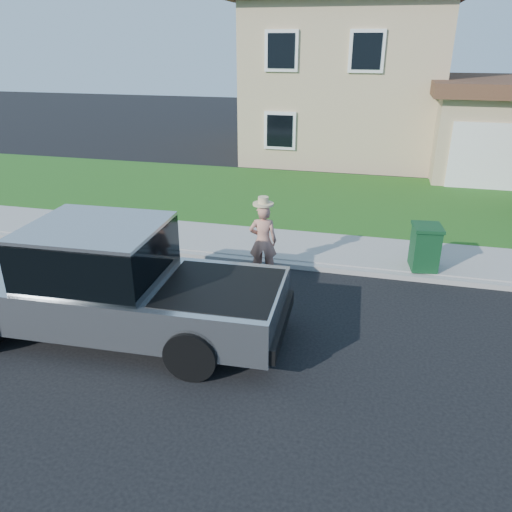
{
  "coord_description": "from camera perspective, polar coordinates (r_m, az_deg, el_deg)",
  "views": [
    {
      "loc": [
        1.82,
        -7.76,
        4.94
      ],
      "look_at": [
        -0.27,
        0.66,
        1.2
      ],
      "focal_mm": 35.0,
      "sensor_mm": 36.0,
      "label": 1
    }
  ],
  "objects": [
    {
      "name": "house",
      "position": [
        24.21,
        13.43,
        18.56
      ],
      "size": [
        14.0,
        11.3,
        6.85
      ],
      "color": "tan",
      "rests_on": "ground"
    },
    {
      "name": "pickup_truck",
      "position": [
        9.25,
        -16.52,
        -3.14
      ],
      "size": [
        6.4,
        2.49,
        2.08
      ],
      "rotation": [
        0.0,
        0.0,
        0.04
      ],
      "color": "black",
      "rests_on": "ground"
    },
    {
      "name": "woman",
      "position": [
        11.07,
        0.81,
        1.88
      ],
      "size": [
        0.68,
        0.5,
        1.88
      ],
      "rotation": [
        0.0,
        0.0,
        3.3
      ],
      "color": "tan",
      "rests_on": "ground"
    },
    {
      "name": "curb",
      "position": [
        11.75,
        8.69,
        -1.49
      ],
      "size": [
        40.0,
        0.2,
        0.12
      ],
      "primitive_type": "cube",
      "color": "gray",
      "rests_on": "ground"
    },
    {
      "name": "trash_bin",
      "position": [
        11.9,
        18.75,
        1.01
      ],
      "size": [
        0.71,
        0.79,
        1.02
      ],
      "rotation": [
        0.0,
        0.0,
        0.12
      ],
      "color": "#103B1C",
      "rests_on": "sidewalk"
    },
    {
      "name": "ground",
      "position": [
        9.37,
        0.66,
        -8.47
      ],
      "size": [
        80.0,
        80.0,
        0.0
      ],
      "primitive_type": "plane",
      "color": "black",
      "rests_on": "ground"
    },
    {
      "name": "lawn",
      "position": [
        17.0,
        10.66,
        6.22
      ],
      "size": [
        40.0,
        7.0,
        0.1
      ],
      "primitive_type": "cube",
      "color": "#204914",
      "rests_on": "ground"
    },
    {
      "name": "sidewalk",
      "position": [
        12.75,
        9.21,
        0.59
      ],
      "size": [
        40.0,
        2.0,
        0.15
      ],
      "primitive_type": "cube",
      "color": "gray",
      "rests_on": "ground"
    }
  ]
}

